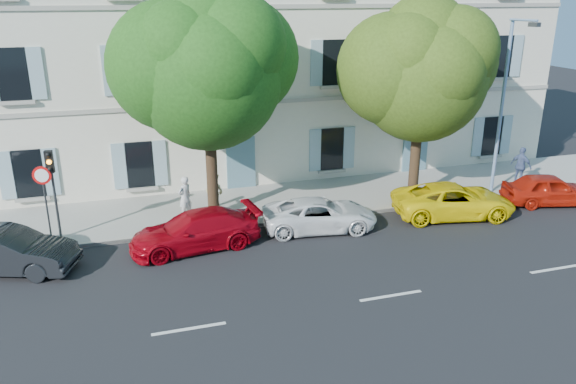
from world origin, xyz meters
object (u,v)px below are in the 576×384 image
object	(u,v)px
car_dark_sedan	(6,251)
car_yellow_supercar	(454,200)
car_white_coupe	(320,215)
road_sign	(44,188)
street_lamp	(505,98)
pedestrian_c	(521,166)
tree_left	(207,75)
tree_right	(421,77)
traffic_light	(52,176)
pedestrian_b	(214,193)
pedestrian_a	(185,198)
car_red_coupe	(195,231)
car_red_hatchback	(550,189)

from	to	relation	value
car_dark_sedan	car_yellow_supercar	xyz separation A→B (m)	(16.42, 0.03, -0.04)
car_white_coupe	road_sign	world-z (taller)	road_sign
street_lamp	pedestrian_c	distance (m)	3.86
tree_left	pedestrian_c	distance (m)	14.98
tree_right	street_lamp	world-z (taller)	tree_right
car_dark_sedan	tree_left	distance (m)	9.03
car_dark_sedan	pedestrian_c	size ratio (longest dim) A/B	2.46
car_dark_sedan	car_yellow_supercar	size ratio (longest dim) A/B	0.90
pedestrian_c	road_sign	bearing A→B (deg)	71.32
tree_right	traffic_light	bearing A→B (deg)	-179.51
car_yellow_supercar	car_dark_sedan	bearing A→B (deg)	100.69
pedestrian_b	pedestrian_c	distance (m)	14.13
tree_right	traffic_light	size ratio (longest dim) A/B	2.45
car_dark_sedan	tree_left	bearing A→B (deg)	-51.26
car_yellow_supercar	tree_left	size ratio (longest dim) A/B	0.56
car_yellow_supercar	pedestrian_c	size ratio (longest dim) A/B	2.74
road_sign	pedestrian_c	world-z (taller)	road_sign
car_white_coupe	car_dark_sedan	bearing A→B (deg)	99.85
car_dark_sedan	car_yellow_supercar	distance (m)	16.42
tree_left	car_white_coupe	bearing A→B (deg)	-29.67
car_white_coupe	tree_right	size ratio (longest dim) A/B	0.54
traffic_light	street_lamp	world-z (taller)	street_lamp
tree_left	traffic_light	bearing A→B (deg)	-174.21
car_yellow_supercar	pedestrian_a	bearing A→B (deg)	86.69
traffic_light	street_lamp	size ratio (longest dim) A/B	0.45
car_red_coupe	car_yellow_supercar	distance (m)	10.38
street_lamp	car_yellow_supercar	bearing A→B (deg)	-152.83
tree_left	tree_right	world-z (taller)	tree_left
tree_left	tree_right	size ratio (longest dim) A/B	1.07
road_sign	pedestrian_c	bearing A→B (deg)	1.34
tree_left	pedestrian_b	size ratio (longest dim) A/B	5.11
road_sign	traffic_light	bearing A→B (deg)	12.83
car_red_hatchback	pedestrian_b	bearing A→B (deg)	92.85
tree_right	street_lamp	xyz separation A→B (m)	(3.83, -0.37, -1.00)
car_white_coupe	traffic_light	world-z (taller)	traffic_light
road_sign	street_lamp	xyz separation A→B (m)	(18.34, -0.18, 2.19)
car_red_hatchback	tree_right	bearing A→B (deg)	84.30
traffic_light	street_lamp	xyz separation A→B (m)	(18.04, -0.25, 1.81)
car_yellow_supercar	traffic_light	size ratio (longest dim) A/B	1.46
tree_left	road_sign	bearing A→B (deg)	-173.85
street_lamp	pedestrian_a	bearing A→B (deg)	175.76
car_yellow_supercar	street_lamp	world-z (taller)	street_lamp
road_sign	pedestrian_b	world-z (taller)	road_sign
tree_left	pedestrian_c	world-z (taller)	tree_left
traffic_light	road_sign	distance (m)	0.49
car_white_coupe	car_yellow_supercar	bearing A→B (deg)	-84.82
tree_right	pedestrian_c	xyz separation A→B (m)	(5.68, 0.28, -4.32)
road_sign	pedestrian_b	distance (m)	6.26
tree_left	street_lamp	distance (m)	12.48
pedestrian_b	pedestrian_c	size ratio (longest dim) A/B	0.96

